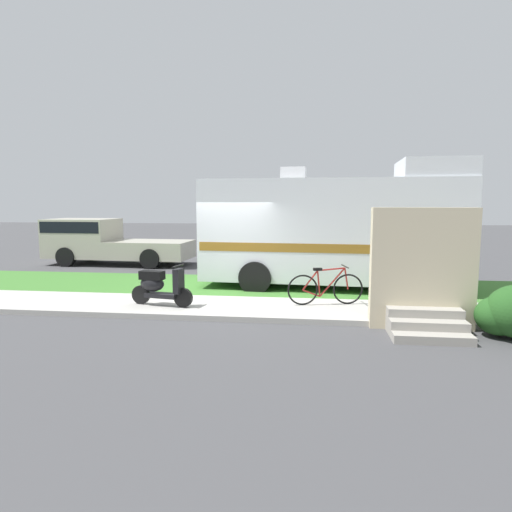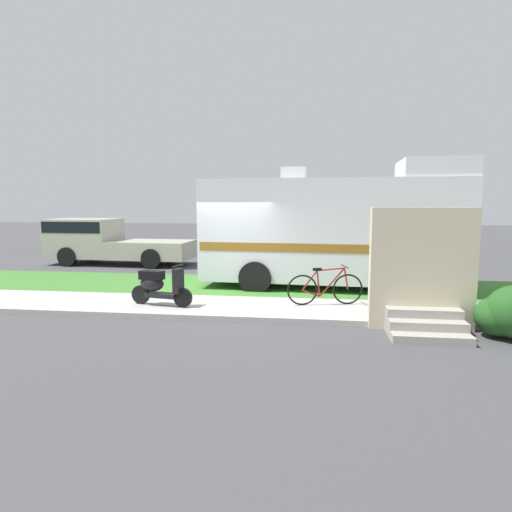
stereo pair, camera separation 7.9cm
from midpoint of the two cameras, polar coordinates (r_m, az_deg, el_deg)
ground_plane at (r=11.59m, az=-4.62°, el=-5.52°), size 80.00×80.00×0.00m
sidewalk at (r=10.43m, az=-5.96°, el=-6.61°), size 24.00×2.00×0.12m
grass_strip at (r=13.02m, az=-3.28°, el=-3.94°), size 24.00×3.40×0.08m
motorhome_rv at (r=12.89m, az=9.93°, el=3.44°), size 7.40×2.90×3.64m
scooter at (r=10.47m, az=-12.59°, el=-3.78°), size 1.53×0.58×0.97m
bicycle at (r=10.42m, az=8.74°, el=-4.10°), size 1.76×0.57×0.91m
pickup_truck_near at (r=18.89m, az=-19.23°, el=1.94°), size 5.88×2.26×1.83m
porch_steps at (r=9.17m, az=20.58°, el=-3.11°), size 2.00×1.26×2.40m
bottle_green at (r=11.15m, az=23.80°, el=-5.38°), size 0.07×0.07×0.26m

